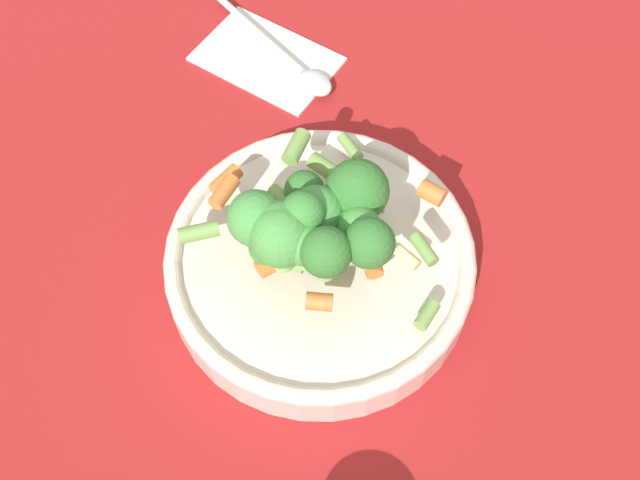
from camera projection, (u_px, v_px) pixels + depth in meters
ground_plane at (320, 276)px, 0.61m from camera, size 3.00×3.00×0.00m
bowl at (320, 263)px, 0.59m from camera, size 0.24×0.24×0.04m
pasta_salad at (312, 221)px, 0.53m from camera, size 0.18×0.20×0.08m
napkin at (267, 58)px, 0.72m from camera, size 0.16×0.14×0.01m
spoon at (291, 62)px, 0.71m from camera, size 0.17×0.06×0.01m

